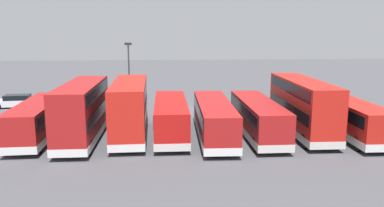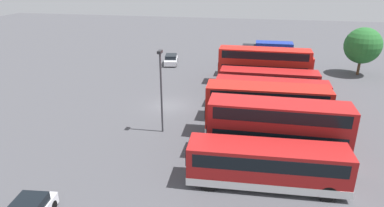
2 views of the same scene
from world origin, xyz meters
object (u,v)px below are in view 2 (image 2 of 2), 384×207
object	(u,v)px
bus_double_decker_second	(264,66)
bus_double_decker_seventh	(277,129)
bus_single_deck_fifth	(264,105)
car_hatchback_silver	(171,60)
bus_single_deck_near_end	(267,65)
lamp_post_tall	(161,85)
bus_double_decker_sixth	(266,110)
bus_single_deck_third	(268,82)
bus_single_deck_fourth	(271,93)
bus_single_deck_far_end	(267,164)
box_truck_blue	(268,52)

from	to	relation	value
bus_double_decker_second	bus_double_decker_seventh	xyz separation A→B (m)	(17.85, 0.92, -0.00)
bus_single_deck_fifth	car_hatchback_silver	size ratio (longest dim) A/B	2.42
bus_single_deck_near_end	lamp_post_tall	distance (m)	21.03
bus_double_decker_sixth	lamp_post_tall	xyz separation A→B (m)	(0.85, -8.88, 1.89)
bus_single_deck_third	bus_single_deck_fourth	world-z (taller)	same
bus_double_decker_sixth	bus_single_deck_far_end	xyz separation A→B (m)	(7.30, 0.01, -0.83)
bus_single_deck_far_end	lamp_post_tall	distance (m)	11.31
bus_double_decker_second	bus_double_decker_seventh	world-z (taller)	same
bus_double_decker_second	lamp_post_tall	distance (m)	17.54
bus_single_deck_near_end	bus_single_deck_fifth	distance (m)	14.55
lamp_post_tall	bus_double_decker_second	bearing A→B (deg)	149.98
bus_single_deck_near_end	box_truck_blue	size ratio (longest dim) A/B	1.54
bus_double_decker_second	bus_single_deck_far_end	world-z (taller)	bus_double_decker_second
bus_double_decker_second	bus_single_deck_far_end	distance (m)	21.57
bus_single_deck_third	car_hatchback_silver	xyz separation A→B (m)	(-11.16, -14.20, -0.92)
bus_single_deck_third	bus_single_deck_far_end	distance (m)	17.68
bus_double_decker_seventh	bus_single_deck_far_end	bearing A→B (deg)	-11.58
bus_single_deck_fifth	bus_double_decker_seventh	distance (m)	6.99
bus_single_deck_fifth	bus_single_deck_far_end	xyz separation A→B (m)	(10.59, 0.09, 0.00)
bus_single_deck_third	lamp_post_tall	distance (m)	14.82
bus_double_decker_second	bus_single_deck_fifth	distance (m)	10.99
bus_single_deck_far_end	lamp_post_tall	bearing A→B (deg)	-125.98
bus_single_deck_fourth	car_hatchback_silver	world-z (taller)	bus_single_deck_fourth
car_hatchback_silver	bus_double_decker_second	bearing A→B (deg)	61.89
bus_single_deck_near_end	bus_double_decker_seventh	distance (m)	21.45
bus_single_deck_fourth	bus_double_decker_seventh	world-z (taller)	bus_double_decker_seventh
bus_single_deck_fifth	car_hatchback_silver	xyz separation A→B (m)	(-18.25, -13.71, -0.92)
bus_double_decker_seventh	bus_single_deck_far_end	size ratio (longest dim) A/B	0.98
bus_double_decker_sixth	bus_double_decker_seventh	xyz separation A→B (m)	(3.61, 0.77, 0.00)
bus_double_decker_sixth	car_hatchback_silver	xyz separation A→B (m)	(-21.53, -13.79, -1.75)
bus_single_deck_fourth	box_truck_blue	xyz separation A→B (m)	(-18.55, 0.01, 0.08)
bus_double_decker_sixth	box_truck_blue	bearing A→B (deg)	178.61
bus_single_deck_fifth	bus_double_decker_seventh	world-z (taller)	bus_double_decker_seventh
bus_single_deck_fifth	bus_double_decker_sixth	size ratio (longest dim) A/B	1.01
bus_single_deck_fifth	bus_double_decker_seventh	bearing A→B (deg)	7.03
bus_single_deck_fifth	lamp_post_tall	distance (m)	10.09
box_truck_blue	lamp_post_tall	xyz separation A→B (m)	(26.16, -9.49, 2.63)
bus_single_deck_third	bus_double_decker_sixth	xyz separation A→B (m)	(10.37, -0.41, 0.82)
bus_double_decker_second	car_hatchback_silver	distance (m)	15.56
bus_double_decker_seventh	bus_single_deck_far_end	xyz separation A→B (m)	(3.70, -0.76, -0.83)
bus_single_deck_fourth	car_hatchback_silver	size ratio (longest dim) A/B	2.68
bus_double_decker_second	lamp_post_tall	size ratio (longest dim) A/B	1.50
bus_double_decker_sixth	bus_single_deck_fifth	bearing A→B (deg)	-178.62
bus_single_deck_fifth	bus_single_deck_near_end	bearing A→B (deg)	178.08
bus_single_deck_far_end	car_hatchback_silver	bearing A→B (deg)	-154.42
bus_double_decker_sixth	car_hatchback_silver	bearing A→B (deg)	-147.36
bus_single_deck_near_end	bus_single_deck_third	world-z (taller)	same
bus_single_deck_fifth	box_truck_blue	distance (m)	22.03
bus_single_deck_near_end	bus_single_deck_fifth	bearing A→B (deg)	-1.92
car_hatchback_silver	lamp_post_tall	world-z (taller)	lamp_post_tall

